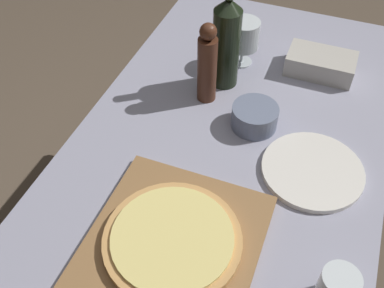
{
  "coord_description": "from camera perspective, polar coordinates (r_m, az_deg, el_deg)",
  "views": [
    {
      "loc": [
        0.19,
        -0.72,
        1.54
      ],
      "look_at": [
        -0.06,
        -0.06,
        0.79
      ],
      "focal_mm": 42.0,
      "sensor_mm": 36.0,
      "label": 1
    }
  ],
  "objects": [
    {
      "name": "wine_bottle",
      "position": [
        1.21,
        4.38,
        12.85
      ],
      "size": [
        0.07,
        0.07,
        0.32
      ],
      "color": "black",
      "rests_on": "dining_table"
    },
    {
      "name": "small_bowl",
      "position": [
        1.15,
        7.95,
        3.44
      ],
      "size": [
        0.12,
        0.12,
        0.06
      ],
      "color": "slate",
      "rests_on": "dining_table"
    },
    {
      "name": "cutting_board",
      "position": [
        0.93,
        -2.46,
        -12.68
      ],
      "size": [
        0.34,
        0.37,
        0.02
      ],
      "color": "olive",
      "rests_on": "dining_table"
    },
    {
      "name": "pepper_mill",
      "position": [
        1.17,
        1.94,
        10.01
      ],
      "size": [
        0.05,
        0.05,
        0.23
      ],
      "color": "#4C2819",
      "rests_on": "dining_table"
    },
    {
      "name": "wine_glass",
      "position": [
        1.32,
        6.58,
        13.53
      ],
      "size": [
        0.09,
        0.09,
        0.14
      ],
      "color": "silver",
      "rests_on": "dining_table"
    },
    {
      "name": "pizza",
      "position": [
        0.91,
        -2.5,
        -12.03
      ],
      "size": [
        0.28,
        0.28,
        0.02
      ],
      "color": "tan",
      "rests_on": "cutting_board"
    },
    {
      "name": "food_container",
      "position": [
        1.36,
        16.01,
        9.78
      ],
      "size": [
        0.19,
        0.11,
        0.06
      ],
      "color": "#BCB7AD",
      "rests_on": "dining_table"
    },
    {
      "name": "dinner_plate",
      "position": [
        1.08,
        15.04,
        -3.26
      ],
      "size": [
        0.24,
        0.24,
        0.01
      ],
      "color": "silver",
      "rests_on": "dining_table"
    },
    {
      "name": "ground_plane",
      "position": [
        1.71,
        2.85,
        -17.46
      ],
      "size": [
        12.0,
        12.0,
        0.0
      ],
      "primitive_type": "plane",
      "color": "brown"
    },
    {
      "name": "dining_table",
      "position": [
        1.18,
        3.97,
        -4.09
      ],
      "size": [
        0.76,
        1.42,
        0.73
      ],
      "color": "#9393A8",
      "rests_on": "ground_plane"
    }
  ]
}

